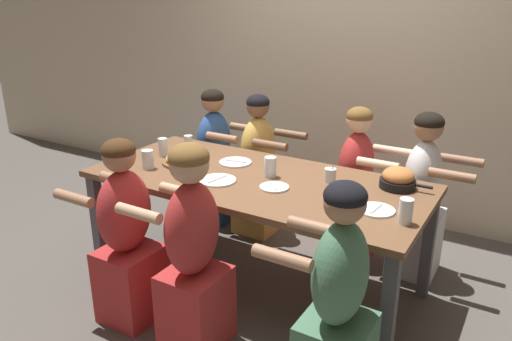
{
  "coord_description": "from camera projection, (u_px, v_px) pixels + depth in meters",
  "views": [
    {
      "loc": [
        1.53,
        -2.57,
        1.9
      ],
      "look_at": [
        0.0,
        0.0,
        0.82
      ],
      "focal_mm": 35.0,
      "sensor_mm": 36.0,
      "label": 1
    }
  ],
  "objects": [
    {
      "name": "pizza_board_main",
      "position": [
        186.0,
        159.0,
        3.47
      ],
      "size": [
        0.32,
        0.32,
        0.05
      ],
      "color": "brown",
      "rests_on": "dining_table"
    },
    {
      "name": "diner_far_midleft",
      "position": [
        258.0,
        171.0,
        4.05
      ],
      "size": [
        0.51,
        0.4,
        1.15
      ],
      "rotation": [
        0.0,
        0.0,
        -1.57
      ],
      "color": "gold",
      "rests_on": "ground"
    },
    {
      "name": "dining_table",
      "position": [
        256.0,
        189.0,
        3.22
      ],
      "size": [
        2.17,
        0.98,
        0.77
      ],
      "color": "brown",
      "rests_on": "ground"
    },
    {
      "name": "empty_plate_b",
      "position": [
        218.0,
        180.0,
        3.14
      ],
      "size": [
        0.24,
        0.24,
        0.02
      ],
      "color": "white",
      "rests_on": "dining_table"
    },
    {
      "name": "ground_plane",
      "position": [
        256.0,
        282.0,
        3.46
      ],
      "size": [
        18.0,
        18.0,
        0.0
      ],
      "primitive_type": "plane",
      "color": "#514C47",
      "rests_on": "ground"
    },
    {
      "name": "skillet_bowl",
      "position": [
        398.0,
        179.0,
        3.02
      ],
      "size": [
        0.32,
        0.22,
        0.13
      ],
      "color": "black",
      "rests_on": "dining_table"
    },
    {
      "name": "diner_near_right",
      "position": [
        337.0,
        309.0,
        2.29
      ],
      "size": [
        0.51,
        0.4,
        1.16
      ],
      "rotation": [
        0.0,
        0.0,
        1.57
      ],
      "color": "#477556",
      "rests_on": "ground"
    },
    {
      "name": "restaurant_back_panel",
      "position": [
        351.0,
        29.0,
        4.17
      ],
      "size": [
        10.0,
        0.06,
        3.2
      ],
      "primitive_type": "cube",
      "color": "beige",
      "rests_on": "ground"
    },
    {
      "name": "empty_plate_a",
      "position": [
        235.0,
        162.0,
        3.47
      ],
      "size": [
        0.23,
        0.23,
        0.02
      ],
      "color": "white",
      "rests_on": "dining_table"
    },
    {
      "name": "cocktail_glass_blue",
      "position": [
        330.0,
        176.0,
        3.12
      ],
      "size": [
        0.07,
        0.07,
        0.11
      ],
      "color": "silver",
      "rests_on": "dining_table"
    },
    {
      "name": "diner_far_left",
      "position": [
        215.0,
        162.0,
        4.26
      ],
      "size": [
        0.51,
        0.4,
        1.15
      ],
      "rotation": [
        0.0,
        0.0,
        -1.57
      ],
      "color": "#2D5193",
      "rests_on": "ground"
    },
    {
      "name": "drinking_glass_a",
      "position": [
        406.0,
        213.0,
        2.55
      ],
      "size": [
        0.07,
        0.07,
        0.14
      ],
      "color": "silver",
      "rests_on": "dining_table"
    },
    {
      "name": "diner_near_center",
      "position": [
        193.0,
        257.0,
        2.68
      ],
      "size": [
        0.51,
        0.4,
        1.2
      ],
      "rotation": [
        0.0,
        0.0,
        1.57
      ],
      "color": "#B22D2D",
      "rests_on": "ground"
    },
    {
      "name": "empty_plate_d",
      "position": [
        376.0,
        210.0,
        2.71
      ],
      "size": [
        0.21,
        0.21,
        0.02
      ],
      "color": "white",
      "rests_on": "dining_table"
    },
    {
      "name": "drinking_glass_d",
      "position": [
        188.0,
        143.0,
        3.74
      ],
      "size": [
        0.07,
        0.07,
        0.11
      ],
      "color": "silver",
      "rests_on": "dining_table"
    },
    {
      "name": "diner_far_midright",
      "position": [
        355.0,
        191.0,
        3.65
      ],
      "size": [
        0.51,
        0.4,
        1.15
      ],
      "rotation": [
        0.0,
        0.0,
        -1.57
      ],
      "color": "#B22D2D",
      "rests_on": "ground"
    },
    {
      "name": "diner_near_midleft",
      "position": [
        127.0,
        240.0,
        2.93
      ],
      "size": [
        0.51,
        0.4,
        1.14
      ],
      "rotation": [
        0.0,
        0.0,
        1.57
      ],
      "color": "#B22D2D",
      "rests_on": "ground"
    },
    {
      "name": "drinking_glass_e",
      "position": [
        163.0,
        148.0,
        3.61
      ],
      "size": [
        0.07,
        0.07,
        0.13
      ],
      "color": "silver",
      "rests_on": "dining_table"
    },
    {
      "name": "diner_far_right",
      "position": [
        420.0,
        202.0,
        3.42
      ],
      "size": [
        0.51,
        0.4,
        1.17
      ],
      "rotation": [
        0.0,
        0.0,
        -1.57
      ],
      "color": "silver",
      "rests_on": "ground"
    },
    {
      "name": "empty_plate_c",
      "position": [
        274.0,
        187.0,
        3.03
      ],
      "size": [
        0.18,
        0.18,
        0.02
      ],
      "color": "white",
      "rests_on": "dining_table"
    },
    {
      "name": "drinking_glass_c",
      "position": [
        148.0,
        160.0,
        3.35
      ],
      "size": [
        0.08,
        0.08,
        0.13
      ],
      "color": "silver",
      "rests_on": "dining_table"
    },
    {
      "name": "drinking_glass_b",
      "position": [
        270.0,
        168.0,
        3.2
      ],
      "size": [
        0.08,
        0.08,
        0.13
      ],
      "color": "silver",
      "rests_on": "dining_table"
    }
  ]
}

